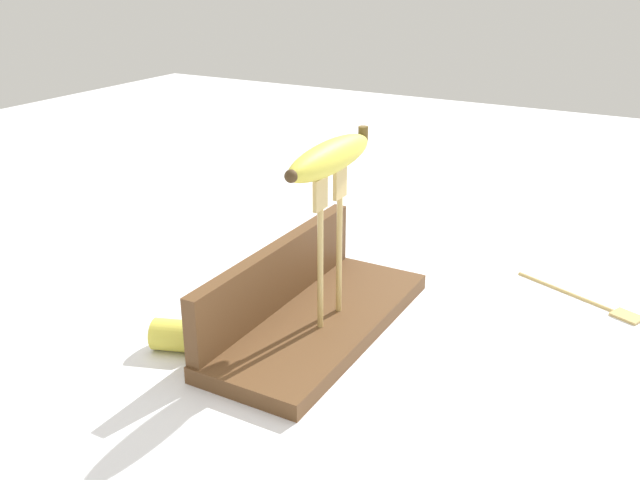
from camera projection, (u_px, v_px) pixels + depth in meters
ground_plane at (320, 330)px, 0.86m from camera, size 3.00×3.00×0.00m
wooden_board at (320, 323)px, 0.85m from camera, size 0.35×0.14×0.02m
board_backstop at (277, 275)px, 0.86m from camera, size 0.34×0.02×0.08m
fork_stand_center at (330, 234)px, 0.80m from camera, size 0.07×0.01×0.18m
banana_raised_center at (331, 157)px, 0.77m from camera, size 0.18×0.04×0.04m
fork_fallen_near at (593, 301)px, 0.92m from camera, size 0.09×0.18×0.01m
banana_chunk_near at (175, 335)px, 0.81m from camera, size 0.05×0.06×0.04m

